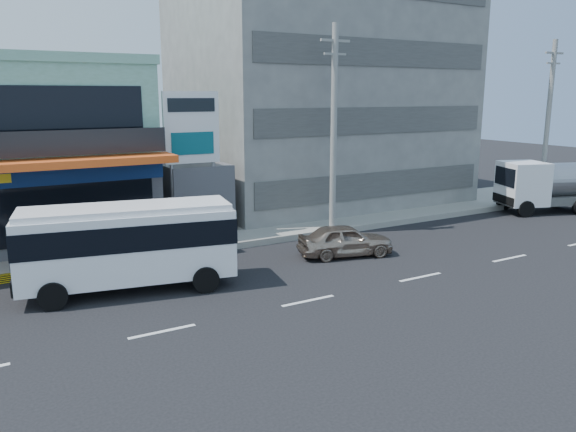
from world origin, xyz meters
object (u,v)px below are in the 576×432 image
object	(u,v)px
shop_building	(2,156)
billboard	(192,136)
minibus	(128,240)
concrete_building	(318,90)
sedan	(345,240)
utility_pole_far	(548,121)
tanker_truck	(558,185)
satellite_dish	(190,161)
utility_pole_near	(334,129)

from	to	relation	value
shop_building	billboard	xyz separation A→B (m)	(7.50, -4.75, 0.93)
minibus	concrete_building	bearing A→B (deg)	36.39
sedan	billboard	bearing A→B (deg)	55.95
utility_pole_far	tanker_truck	xyz separation A→B (m)	(-1.57, -2.20, -3.56)
sedan	tanker_truck	world-z (taller)	tanker_truck
minibus	satellite_dish	bearing A→B (deg)	55.04
billboard	sedan	bearing A→B (deg)	-48.84
utility_pole_far	sedan	size ratio (longest dim) A/B	2.48
shop_building	concrete_building	bearing A→B (deg)	3.35
shop_building	utility_pole_near	bearing A→B (deg)	-25.06
satellite_dish	sedan	size ratio (longest dim) A/B	0.37
utility_pole_far	sedan	distance (m)	18.68
shop_building	concrete_building	distance (m)	18.28
utility_pole_near	sedan	bearing A→B (deg)	-116.31
minibus	tanker_truck	size ratio (longest dim) A/B	0.96
concrete_building	tanker_truck	bearing A→B (deg)	-43.21
concrete_building	satellite_dish	world-z (taller)	concrete_building
billboard	minibus	size ratio (longest dim) A/B	0.91
satellite_dish	sedan	world-z (taller)	satellite_dish
tanker_truck	utility_pole_far	bearing A→B (deg)	54.53
satellite_dish	utility_pole_far	distance (m)	22.35
utility_pole_far	tanker_truck	distance (m)	4.47
billboard	utility_pole_far	xyz separation A→B (m)	(22.50, -1.80, 0.22)
satellite_dish	billboard	xyz separation A→B (m)	(-0.50, -1.80, 1.35)
concrete_building	minibus	bearing A→B (deg)	-143.61
shop_building	satellite_dish	xyz separation A→B (m)	(8.00, -2.95, -0.42)
shop_building	concrete_building	size ratio (longest dim) A/B	0.77
shop_building	tanker_truck	bearing A→B (deg)	-17.10
utility_pole_near	sedan	distance (m)	6.00
utility_pole_far	minibus	bearing A→B (deg)	-172.88
utility_pole_far	tanker_truck	size ratio (longest dim) A/B	1.28
concrete_building	sedan	world-z (taller)	concrete_building
shop_building	sedan	xyz separation A→B (m)	(12.22, -10.15, -3.31)
satellite_dish	tanker_truck	xyz separation A→B (m)	(20.43, -5.80, -1.98)
shop_building	minibus	bearing A→B (deg)	-72.42
utility_pole_near	concrete_building	bearing A→B (deg)	62.24
shop_building	satellite_dish	world-z (taller)	shop_building
billboard	utility_pole_far	size ratio (longest dim) A/B	0.69
minibus	sedan	xyz separation A→B (m)	(9.08, -0.24, -1.12)
sedan	shop_building	bearing A→B (deg)	65.10
tanker_truck	billboard	bearing A→B (deg)	169.18
shop_building	sedan	size ratio (longest dim) A/B	3.07
shop_building	concrete_building	world-z (taller)	concrete_building
billboard	utility_pole_near	xyz separation A→B (m)	(6.50, -1.80, 0.22)
satellite_dish	utility_pole_near	xyz separation A→B (m)	(6.00, -3.60, 1.57)
concrete_building	utility_pole_far	world-z (taller)	concrete_building
shop_building	sedan	world-z (taller)	shop_building
minibus	utility_pole_near	bearing A→B (deg)	17.17
minibus	tanker_truck	distance (m)	25.32
billboard	concrete_building	bearing A→B (deg)	28.92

